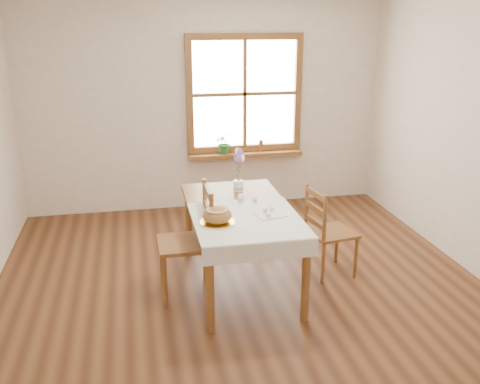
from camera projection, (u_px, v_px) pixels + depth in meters
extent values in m
plane|color=brown|center=(247.00, 298.00, 4.74)|extent=(5.00, 5.00, 0.00)
cube|color=white|center=(205.00, 107.00, 6.65)|extent=(4.50, 0.10, 2.60)
cube|color=white|center=(389.00, 323.00, 2.01)|extent=(4.50, 0.10, 2.60)
cube|color=brown|center=(245.00, 36.00, 6.44)|extent=(1.46, 0.08, 0.08)
cube|color=brown|center=(244.00, 148.00, 6.88)|extent=(1.46, 0.08, 0.08)
cube|color=brown|center=(190.00, 96.00, 6.53)|extent=(0.08, 0.08, 1.30)
cube|color=brown|center=(298.00, 92.00, 6.79)|extent=(0.08, 0.08, 1.30)
cube|color=brown|center=(245.00, 94.00, 6.66)|extent=(0.04, 0.06, 1.30)
cube|color=brown|center=(245.00, 94.00, 6.66)|extent=(1.30, 0.06, 0.04)
cube|color=white|center=(244.00, 94.00, 6.69)|extent=(1.30, 0.01, 1.30)
cube|color=brown|center=(245.00, 154.00, 6.85)|extent=(1.46, 0.20, 0.05)
cube|color=brown|center=(240.00, 210.00, 4.79)|extent=(0.90, 1.60, 0.05)
cylinder|color=brown|center=(210.00, 292.00, 4.15)|extent=(0.07, 0.07, 0.70)
cylinder|color=brown|center=(306.00, 282.00, 4.30)|extent=(0.07, 0.07, 0.70)
cylinder|color=brown|center=(189.00, 223.00, 5.52)|extent=(0.07, 0.07, 0.70)
cylinder|color=brown|center=(262.00, 217.00, 5.67)|extent=(0.07, 0.07, 0.70)
cube|color=white|center=(247.00, 220.00, 4.50)|extent=(0.91, 0.99, 0.01)
cylinder|color=white|center=(217.00, 222.00, 4.40)|extent=(0.32, 0.32, 0.02)
ellipsoid|color=#A4753A|center=(217.00, 214.00, 4.38)|extent=(0.24, 0.24, 0.13)
cube|color=white|center=(270.00, 214.00, 4.59)|extent=(0.28, 0.25, 0.01)
cylinder|color=white|center=(241.00, 199.00, 4.84)|extent=(0.06, 0.06, 0.10)
cylinder|color=white|center=(255.00, 200.00, 4.84)|extent=(0.05, 0.05, 0.08)
cylinder|color=white|center=(238.00, 187.00, 5.20)|extent=(0.11, 0.11, 0.11)
imported|color=#2E6E2C|center=(225.00, 145.00, 6.76)|extent=(0.28, 0.30, 0.21)
cylinder|color=#9F4F1D|center=(261.00, 146.00, 6.85)|extent=(0.06, 0.06, 0.16)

